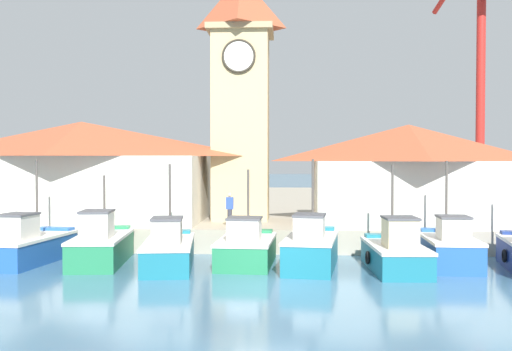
{
  "coord_description": "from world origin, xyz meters",
  "views": [
    {
      "loc": [
        0.57,
        -19.9,
        4.31
      ],
      "look_at": [
        -0.93,
        8.81,
        3.5
      ],
      "focal_mm": 42.0,
      "sensor_mm": 36.0,
      "label": 1
    }
  ],
  "objects_px": {
    "fishing_boat_mid_left": "(169,250)",
    "warehouse_right": "(408,173)",
    "fishing_boat_center": "(246,248)",
    "fishing_boat_right_inner": "(396,253)",
    "fishing_boat_mid_right": "(311,248)",
    "port_crane_near": "(479,111)",
    "fishing_boat_left_outer": "(29,246)",
    "dock_worker_near_tower": "(230,209)",
    "fishing_boat_left_inner": "(101,245)",
    "clock_tower": "(241,90)",
    "warehouse_left": "(82,170)",
    "fishing_boat_right_outer": "(449,248)"
  },
  "relations": [
    {
      "from": "fishing_boat_center",
      "to": "warehouse_right",
      "type": "xyz_separation_m",
      "value": [
        7.67,
        5.96,
        2.92
      ]
    },
    {
      "from": "fishing_boat_mid_left",
      "to": "dock_worker_near_tower",
      "type": "relative_size",
      "value": 3.24
    },
    {
      "from": "fishing_boat_right_outer",
      "to": "fishing_boat_left_outer",
      "type": "bearing_deg",
      "value": -179.93
    },
    {
      "from": "fishing_boat_mid_left",
      "to": "fishing_boat_right_outer",
      "type": "bearing_deg",
      "value": 4.1
    },
    {
      "from": "fishing_boat_left_inner",
      "to": "dock_worker_near_tower",
      "type": "distance_m",
      "value": 6.3
    },
    {
      "from": "fishing_boat_left_inner",
      "to": "fishing_boat_center",
      "type": "height_order",
      "value": "fishing_boat_center"
    },
    {
      "from": "fishing_boat_mid_left",
      "to": "fishing_boat_center",
      "type": "height_order",
      "value": "fishing_boat_mid_left"
    },
    {
      "from": "warehouse_right",
      "to": "fishing_boat_center",
      "type": "bearing_deg",
      "value": -142.13
    },
    {
      "from": "fishing_boat_left_inner",
      "to": "clock_tower",
      "type": "height_order",
      "value": "clock_tower"
    },
    {
      "from": "fishing_boat_mid_right",
      "to": "fishing_boat_right_outer",
      "type": "height_order",
      "value": "fishing_boat_mid_right"
    },
    {
      "from": "warehouse_right",
      "to": "dock_worker_near_tower",
      "type": "relative_size",
      "value": 6.0
    },
    {
      "from": "fishing_boat_right_inner",
      "to": "fishing_boat_mid_right",
      "type": "bearing_deg",
      "value": 172.83
    },
    {
      "from": "fishing_boat_mid_right",
      "to": "fishing_boat_right_inner",
      "type": "relative_size",
      "value": 1.03
    },
    {
      "from": "fishing_boat_left_outer",
      "to": "dock_worker_near_tower",
      "type": "relative_size",
      "value": 3.11
    },
    {
      "from": "fishing_boat_right_inner",
      "to": "port_crane_near",
      "type": "distance_m",
      "value": 19.01
    },
    {
      "from": "fishing_boat_left_inner",
      "to": "fishing_boat_mid_right",
      "type": "height_order",
      "value": "fishing_boat_mid_right"
    },
    {
      "from": "fishing_boat_mid_right",
      "to": "warehouse_left",
      "type": "distance_m",
      "value": 13.83
    },
    {
      "from": "fishing_boat_mid_right",
      "to": "fishing_boat_right_outer",
      "type": "relative_size",
      "value": 1.13
    },
    {
      "from": "fishing_boat_left_inner",
      "to": "port_crane_near",
      "type": "relative_size",
      "value": 0.3
    },
    {
      "from": "fishing_boat_center",
      "to": "fishing_boat_mid_right",
      "type": "distance_m",
      "value": 2.67
    },
    {
      "from": "fishing_boat_center",
      "to": "fishing_boat_right_inner",
      "type": "relative_size",
      "value": 0.94
    },
    {
      "from": "fishing_boat_right_inner",
      "to": "port_crane_near",
      "type": "bearing_deg",
      "value": 63.02
    },
    {
      "from": "port_crane_near",
      "to": "fishing_boat_right_inner",
      "type": "bearing_deg",
      "value": -116.98
    },
    {
      "from": "fishing_boat_center",
      "to": "warehouse_right",
      "type": "distance_m",
      "value": 10.14
    },
    {
      "from": "fishing_boat_right_outer",
      "to": "clock_tower",
      "type": "height_order",
      "value": "clock_tower"
    },
    {
      "from": "fishing_boat_mid_right",
      "to": "warehouse_left",
      "type": "bearing_deg",
      "value": 149.01
    },
    {
      "from": "dock_worker_near_tower",
      "to": "fishing_boat_center",
      "type": "bearing_deg",
      "value": -74.29
    },
    {
      "from": "fishing_boat_left_outer",
      "to": "port_crane_near",
      "type": "relative_size",
      "value": 0.29
    },
    {
      "from": "fishing_boat_left_outer",
      "to": "fishing_boat_mid_left",
      "type": "xyz_separation_m",
      "value": [
        5.99,
        -0.78,
        -0.02
      ]
    },
    {
      "from": "warehouse_left",
      "to": "fishing_boat_mid_right",
      "type": "bearing_deg",
      "value": -30.99
    },
    {
      "from": "fishing_boat_left_outer",
      "to": "dock_worker_near_tower",
      "type": "distance_m",
      "value": 8.89
    },
    {
      "from": "fishing_boat_left_inner",
      "to": "fishing_boat_mid_left",
      "type": "height_order",
      "value": "fishing_boat_mid_left"
    },
    {
      "from": "warehouse_right",
      "to": "port_crane_near",
      "type": "relative_size",
      "value": 0.56
    },
    {
      "from": "fishing_boat_mid_right",
      "to": "fishing_boat_right_inner",
      "type": "distance_m",
      "value": 3.24
    },
    {
      "from": "fishing_boat_left_inner",
      "to": "fishing_boat_mid_left",
      "type": "bearing_deg",
      "value": -14.4
    },
    {
      "from": "fishing_boat_left_outer",
      "to": "clock_tower",
      "type": "bearing_deg",
      "value": 42.05
    },
    {
      "from": "fishing_boat_left_inner",
      "to": "fishing_boat_right_inner",
      "type": "bearing_deg",
      "value": -4.58
    },
    {
      "from": "fishing_boat_left_inner",
      "to": "fishing_boat_mid_right",
      "type": "xyz_separation_m",
      "value": [
        8.56,
        -0.54,
        0.02
      ]
    },
    {
      "from": "dock_worker_near_tower",
      "to": "port_crane_near",
      "type": "bearing_deg",
      "value": 36.81
    },
    {
      "from": "fishing_boat_mid_left",
      "to": "warehouse_right",
      "type": "bearing_deg",
      "value": 32.45
    },
    {
      "from": "fishing_boat_right_inner",
      "to": "fishing_boat_right_outer",
      "type": "height_order",
      "value": "fishing_boat_right_outer"
    },
    {
      "from": "fishing_boat_mid_right",
      "to": "warehouse_right",
      "type": "distance_m",
      "value": 8.77
    },
    {
      "from": "dock_worker_near_tower",
      "to": "fishing_boat_mid_left",
      "type": "bearing_deg",
      "value": -113.76
    },
    {
      "from": "fishing_boat_mid_left",
      "to": "fishing_boat_mid_right",
      "type": "xyz_separation_m",
      "value": [
        5.61,
        0.22,
        0.08
      ]
    },
    {
      "from": "warehouse_left",
      "to": "dock_worker_near_tower",
      "type": "relative_size",
      "value": 8.01
    },
    {
      "from": "clock_tower",
      "to": "port_crane_near",
      "type": "relative_size",
      "value": 0.84
    },
    {
      "from": "fishing_boat_mid_left",
      "to": "warehouse_right",
      "type": "relative_size",
      "value": 0.54
    },
    {
      "from": "fishing_boat_right_inner",
      "to": "clock_tower",
      "type": "bearing_deg",
      "value": 128.19
    },
    {
      "from": "warehouse_right",
      "to": "dock_worker_near_tower",
      "type": "height_order",
      "value": "warehouse_right"
    },
    {
      "from": "fishing_boat_left_outer",
      "to": "clock_tower",
      "type": "xyz_separation_m",
      "value": [
        8.23,
        7.42,
        7.2
      ]
    }
  ]
}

